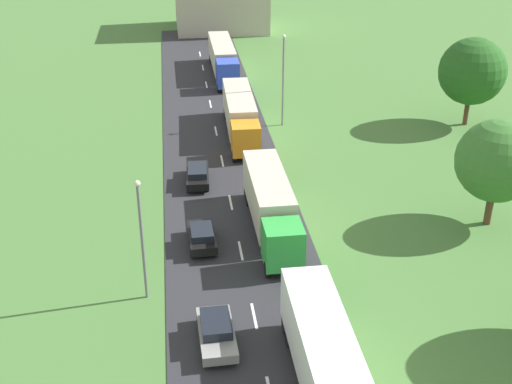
# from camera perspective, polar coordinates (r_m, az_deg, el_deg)

# --- Properties ---
(road) EXTENTS (10.00, 140.00, 0.06)m
(road) POSITION_cam_1_polar(r_m,az_deg,el_deg) (39.72, -0.28, -9.92)
(road) COLOR #2B2B30
(road) RESTS_ON ground
(lane_marking_centre) EXTENTS (0.16, 121.57, 0.01)m
(lane_marking_centre) POSITION_cam_1_polar(r_m,az_deg,el_deg) (37.04, 0.39, -13.00)
(lane_marking_centre) COLOR white
(lane_marking_centre) RESTS_ON road
(truck_lead) EXTENTS (2.52, 12.22, 3.73)m
(truck_lead) POSITION_cam_1_polar(r_m,az_deg,el_deg) (33.05, 5.97, -14.18)
(truck_lead) COLOR orange
(truck_lead) RESTS_ON road
(truck_second) EXTENTS (2.55, 12.08, 3.69)m
(truck_second) POSITION_cam_1_polar(r_m,az_deg,el_deg) (46.43, 1.25, -0.99)
(truck_second) COLOR green
(truck_second) RESTS_ON road
(truck_third) EXTENTS (2.78, 13.07, 3.61)m
(truck_third) POSITION_cam_1_polar(r_m,az_deg,el_deg) (62.95, -1.34, 6.63)
(truck_third) COLOR orange
(truck_third) RESTS_ON road
(truck_fourth) EXTENTS (2.53, 14.30, 3.55)m
(truck_fourth) POSITION_cam_1_polar(r_m,az_deg,el_deg) (81.39, -2.81, 11.28)
(truck_fourth) COLOR blue
(truck_fourth) RESTS_ON road
(car_third) EXTENTS (1.99, 4.42, 1.41)m
(car_third) POSITION_cam_1_polar(r_m,az_deg,el_deg) (36.96, -3.36, -11.68)
(car_third) COLOR gray
(car_third) RESTS_ON road
(car_fourth) EXTENTS (1.86, 4.03, 1.39)m
(car_fourth) POSITION_cam_1_polar(r_m,az_deg,el_deg) (45.38, -4.60, -3.74)
(car_fourth) COLOR black
(car_fourth) RESTS_ON road
(car_fifth) EXTENTS (1.94, 4.65, 1.42)m
(car_fifth) POSITION_cam_1_polar(r_m,az_deg,el_deg) (54.02, -4.96, 1.50)
(car_fifth) COLOR black
(car_fifth) RESTS_ON road
(lamppost_second) EXTENTS (0.36, 0.36, 7.73)m
(lamppost_second) POSITION_cam_1_polar(r_m,az_deg,el_deg) (38.99, -9.64, -3.53)
(lamppost_second) COLOR slate
(lamppost_second) RESTS_ON ground
(lamppost_third) EXTENTS (0.36, 0.36, 8.85)m
(lamppost_third) POSITION_cam_1_polar(r_m,az_deg,el_deg) (64.64, 2.31, 9.76)
(lamppost_third) COLOR slate
(lamppost_third) RESTS_ON ground
(tree_oak) EXTENTS (5.79, 5.79, 7.81)m
(tree_oak) POSITION_cam_1_polar(r_m,az_deg,el_deg) (49.05, 19.73, 2.49)
(tree_oak) COLOR #513823
(tree_oak) RESTS_ON ground
(tree_maple) EXTENTS (6.35, 6.35, 8.51)m
(tree_maple) POSITION_cam_1_polar(r_m,az_deg,el_deg) (67.76, 17.82, 9.68)
(tree_maple) COLOR #513823
(tree_maple) RESTS_ON ground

